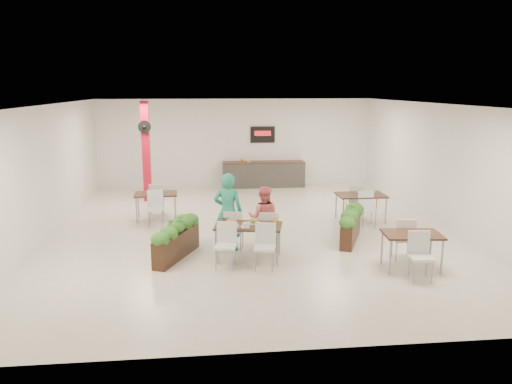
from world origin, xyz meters
TOP-DOWN VIEW (x-y plane):
  - ground at (0.00, 0.00)m, footprint 12.00×12.00m
  - room_shell at (0.00, 0.00)m, footprint 10.10×12.10m
  - red_column at (-3.00, 3.79)m, footprint 0.40×0.41m
  - service_counter at (1.00, 5.65)m, footprint 3.00×0.64m
  - main_table at (-0.28, -2.12)m, footprint 1.54×1.84m
  - diner_man at (-0.67, -1.47)m, footprint 0.72×0.55m
  - diner_woman at (0.13, -1.47)m, footprint 0.81×0.69m
  - planter_left at (-1.81, -1.91)m, footprint 0.97×1.70m
  - planter_right at (2.26, -1.16)m, footprint 0.95×1.65m
  - side_table_a at (-2.52, 1.37)m, footprint 1.19×1.64m
  - side_table_b at (3.07, 0.63)m, footprint 1.29×1.62m
  - side_table_c at (2.93, -3.09)m, footprint 1.21×1.65m

SIDE VIEW (x-z plane):
  - ground at x=0.00m, z-range 0.00..0.00m
  - planter_right at x=2.26m, z-range 0.03..0.94m
  - service_counter at x=1.00m, z-range -0.61..1.59m
  - planter_left at x=-1.81m, z-range 0.02..0.97m
  - side_table_c at x=2.93m, z-range 0.16..1.08m
  - side_table_a at x=-2.52m, z-range 0.16..1.09m
  - main_table at x=-0.28m, z-range 0.17..1.10m
  - side_table_b at x=3.07m, z-range 0.17..1.10m
  - diner_woman at x=0.13m, z-range 0.00..1.46m
  - diner_man at x=-0.67m, z-range 0.00..1.77m
  - red_column at x=-3.00m, z-range 0.04..3.24m
  - room_shell at x=0.00m, z-range 0.40..3.62m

